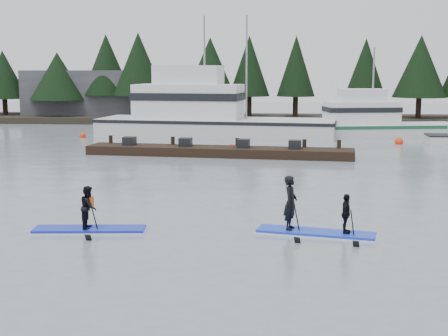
# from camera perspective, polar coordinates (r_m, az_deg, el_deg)

# --- Properties ---
(ground) EXTENTS (160.00, 160.00, 0.00)m
(ground) POSITION_cam_1_polar(r_m,az_deg,el_deg) (19.56, -1.40, -5.91)
(ground) COLOR slate
(ground) RESTS_ON ground
(far_shore) EXTENTS (70.00, 8.00, 0.60)m
(far_shore) POSITION_cam_1_polar(r_m,az_deg,el_deg) (61.01, 2.69, 4.49)
(far_shore) COLOR #2D281E
(far_shore) RESTS_ON ground
(treeline) EXTENTS (60.00, 4.00, 8.00)m
(treeline) POSITION_cam_1_polar(r_m,az_deg,el_deg) (61.04, 2.69, 4.21)
(treeline) COLOR black
(treeline) RESTS_ON ground
(waterfront_building) EXTENTS (18.00, 6.00, 5.00)m
(waterfront_building) POSITION_cam_1_polar(r_m,az_deg,el_deg) (64.85, -9.78, 6.58)
(waterfront_building) COLOR #4C4C51
(waterfront_building) RESTS_ON ground
(fishing_boat_large) EXTENTS (18.57, 7.29, 10.16)m
(fishing_boat_large) POSITION_cam_1_polar(r_m,az_deg,el_deg) (48.23, -1.38, 3.89)
(fishing_boat_large) COLOR silver
(fishing_boat_large) RESTS_ON ground
(fishing_boat_medium) EXTENTS (12.47, 5.50, 7.51)m
(fishing_boat_medium) POSITION_cam_1_polar(r_m,az_deg,el_deg) (49.31, 13.60, 3.45)
(fishing_boat_medium) COLOR silver
(fishing_boat_medium) RESTS_ON ground
(floating_dock) EXTENTS (15.94, 3.78, 0.53)m
(floating_dock) POSITION_cam_1_polar(r_m,az_deg,el_deg) (36.83, -0.52, 1.53)
(floating_dock) COLOR black
(floating_dock) RESTS_ON ground
(buoy_c) EXTENTS (0.58, 0.58, 0.58)m
(buoy_c) POSITION_cam_1_polar(r_m,az_deg,el_deg) (44.46, 15.70, 2.13)
(buoy_c) COLOR #FF2F0C
(buoy_c) RESTS_ON ground
(buoy_b) EXTENTS (0.53, 0.53, 0.53)m
(buoy_b) POSITION_cam_1_polar(r_m,az_deg,el_deg) (39.43, 0.68, 1.63)
(buoy_b) COLOR #FF2F0C
(buoy_b) RESTS_ON ground
(buoy_a) EXTENTS (0.49, 0.49, 0.49)m
(buoy_a) POSITION_cam_1_polar(r_m,az_deg,el_deg) (48.17, -12.78, 2.74)
(buoy_a) COLOR #FF2F0C
(buoy_a) RESTS_ON ground
(paddleboard_solo) EXTENTS (3.53, 1.22, 1.88)m
(paddleboard_solo) POSITION_cam_1_polar(r_m,az_deg,el_deg) (19.98, -12.23, -4.43)
(paddleboard_solo) COLOR #1526C8
(paddleboard_solo) RESTS_ON ground
(paddleboard_duo) EXTENTS (3.70, 1.66, 2.27)m
(paddleboard_duo) POSITION_cam_1_polar(r_m,az_deg,el_deg) (19.34, 8.13, -4.41)
(paddleboard_duo) COLOR blue
(paddleboard_duo) RESTS_ON ground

